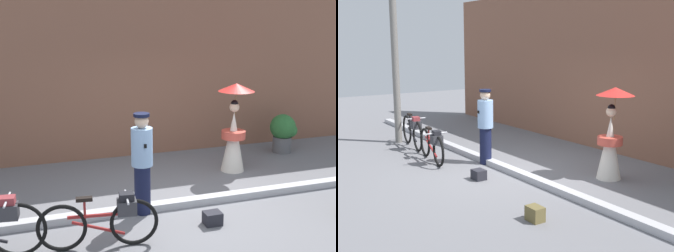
{
  "view_description": "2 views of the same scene",
  "coord_description": "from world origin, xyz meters",
  "views": [
    {
      "loc": [
        -2.47,
        -6.47,
        3.07
      ],
      "look_at": [
        -0.06,
        0.68,
        1.23
      ],
      "focal_mm": 47.43,
      "sensor_mm": 36.0,
      "label": 1
    },
    {
      "loc": [
        7.2,
        -5.03,
        2.62
      ],
      "look_at": [
        -0.23,
        0.16,
        0.9
      ],
      "focal_mm": 46.72,
      "sensor_mm": 36.0,
      "label": 2
    }
  ],
  "objects": [
    {
      "name": "ground_plane",
      "position": [
        0.0,
        0.0,
        0.0
      ],
      "size": [
        30.0,
        30.0,
        0.0
      ],
      "primitive_type": "plane",
      "color": "slate"
    },
    {
      "name": "building_wall",
      "position": [
        0.0,
        3.22,
        2.03
      ],
      "size": [
        14.0,
        0.4,
        4.07
      ],
      "primitive_type": "cube",
      "color": "brown",
      "rests_on": "ground_plane"
    },
    {
      "name": "sidewalk_curb",
      "position": [
        0.0,
        0.0,
        0.06
      ],
      "size": [
        14.0,
        0.2,
        0.12
      ],
      "primitive_type": "cube",
      "color": "#B2B2B7",
      "rests_on": "ground_plane"
    },
    {
      "name": "bicycle_near_officer",
      "position": [
        -1.51,
        -0.94,
        0.41
      ],
      "size": [
        1.64,
        0.48,
        0.77
      ],
      "color": "black",
      "rests_on": "ground_plane"
    },
    {
      "name": "bicycle_far_side",
      "position": [
        -3.06,
        -0.75,
        0.45
      ],
      "size": [
        1.75,
        0.48,
        0.85
      ],
      "color": "black",
      "rests_on": "ground_plane"
    },
    {
      "name": "person_officer",
      "position": [
        -0.73,
        -0.04,
        0.88
      ],
      "size": [
        0.34,
        0.38,
        1.65
      ],
      "color": "#141938",
      "rests_on": "ground_plane"
    },
    {
      "name": "person_with_parasol",
      "position": [
        1.58,
        1.37,
        0.88
      ],
      "size": [
        0.73,
        0.73,
        1.81
      ],
      "color": "silver",
      "rests_on": "ground_plane"
    },
    {
      "name": "backpack_on_pavement",
      "position": [
        0.17,
        -0.78,
        0.1
      ],
      "size": [
        0.26,
        0.22,
        0.2
      ],
      "color": "#26262D",
      "rests_on": "ground_plane"
    },
    {
      "name": "backpack_spare",
      "position": [
        2.39,
        -1.15,
        0.12
      ],
      "size": [
        0.27,
        0.2,
        0.23
      ],
      "color": "brown",
      "rests_on": "ground_plane"
    },
    {
      "name": "utility_pole",
      "position": [
        -3.86,
        -0.83,
        2.4
      ],
      "size": [
        0.18,
        0.18,
        4.8
      ],
      "primitive_type": "cylinder",
      "color": "slate",
      "rests_on": "ground_plane"
    }
  ]
}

